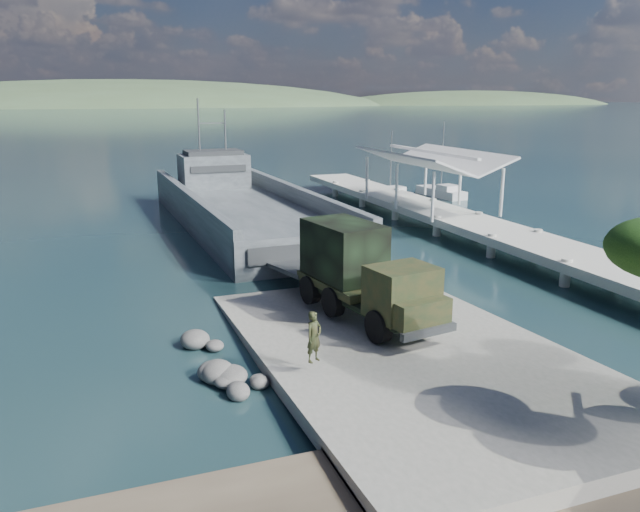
{
  "coord_description": "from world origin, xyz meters",
  "views": [
    {
      "loc": [
        -9.89,
        -19.04,
        9.0
      ],
      "look_at": [
        -0.56,
        6.0,
        2.12
      ],
      "focal_mm": 35.0,
      "sensor_mm": 36.0,
      "label": 1
    }
  ],
  "objects_px": {
    "sailboat_near": "(442,193)",
    "sailboat_far": "(391,193)",
    "landing_craft": "(244,215)",
    "soldier": "(314,348)",
    "pier": "(437,204)",
    "military_truck": "(362,273)"
  },
  "relations": [
    {
      "from": "sailboat_near",
      "to": "sailboat_far",
      "type": "distance_m",
      "value": 4.67
    },
    {
      "from": "landing_craft",
      "to": "sailboat_near",
      "type": "bearing_deg",
      "value": 16.68
    },
    {
      "from": "soldier",
      "to": "sailboat_near",
      "type": "distance_m",
      "value": 40.29
    },
    {
      "from": "sailboat_near",
      "to": "sailboat_far",
      "type": "bearing_deg",
      "value": 154.73
    },
    {
      "from": "sailboat_far",
      "to": "sailboat_near",
      "type": "bearing_deg",
      "value": -28.24
    },
    {
      "from": "soldier",
      "to": "sailboat_far",
      "type": "height_order",
      "value": "sailboat_far"
    },
    {
      "from": "landing_craft",
      "to": "soldier",
      "type": "height_order",
      "value": "landing_craft"
    },
    {
      "from": "military_truck",
      "to": "sailboat_far",
      "type": "distance_m",
      "value": 33.64
    },
    {
      "from": "landing_craft",
      "to": "sailboat_near",
      "type": "height_order",
      "value": "landing_craft"
    },
    {
      "from": "soldier",
      "to": "military_truck",
      "type": "bearing_deg",
      "value": 23.8
    },
    {
      "from": "sailboat_near",
      "to": "pier",
      "type": "bearing_deg",
      "value": -128.13
    },
    {
      "from": "military_truck",
      "to": "sailboat_far",
      "type": "bearing_deg",
      "value": 51.72
    },
    {
      "from": "pier",
      "to": "soldier",
      "type": "distance_m",
      "value": 26.61
    },
    {
      "from": "landing_craft",
      "to": "military_truck",
      "type": "relative_size",
      "value": 4.08
    },
    {
      "from": "soldier",
      "to": "landing_craft",
      "type": "bearing_deg",
      "value": 54.27
    },
    {
      "from": "pier",
      "to": "sailboat_near",
      "type": "distance_m",
      "value": 13.77
    },
    {
      "from": "pier",
      "to": "soldier",
      "type": "bearing_deg",
      "value": -128.92
    },
    {
      "from": "sailboat_near",
      "to": "landing_craft",
      "type": "bearing_deg",
      "value": -167.25
    },
    {
      "from": "landing_craft",
      "to": "sailboat_far",
      "type": "bearing_deg",
      "value": 25.98
    },
    {
      "from": "pier",
      "to": "soldier",
      "type": "height_order",
      "value": "pier"
    },
    {
      "from": "sailboat_near",
      "to": "sailboat_far",
      "type": "xyz_separation_m",
      "value": [
        -4.39,
        1.59,
        -0.04
      ]
    },
    {
      "from": "pier",
      "to": "sailboat_far",
      "type": "xyz_separation_m",
      "value": [
        3.04,
        13.12,
        -1.27
      ]
    }
  ]
}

